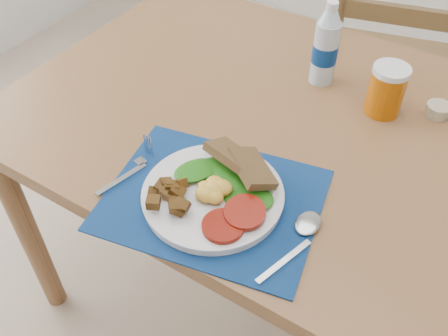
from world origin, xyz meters
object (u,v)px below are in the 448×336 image
(breakfast_plate, at_px, (209,192))
(water_bottle, at_px, (326,48))
(chair_far, at_px, (397,44))
(juice_glass, at_px, (386,91))

(breakfast_plate, distance_m, water_bottle, 0.49)
(chair_far, height_order, breakfast_plate, chair_far)
(juice_glass, bearing_deg, chair_far, 101.02)
(breakfast_plate, relative_size, water_bottle, 1.29)
(juice_glass, bearing_deg, water_bottle, 166.99)
(breakfast_plate, xyz_separation_m, juice_glass, (0.19, 0.44, 0.03))
(breakfast_plate, height_order, juice_glass, juice_glass)
(water_bottle, height_order, juice_glass, water_bottle)
(juice_glass, bearing_deg, breakfast_plate, -112.65)
(chair_far, distance_m, juice_glass, 0.60)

